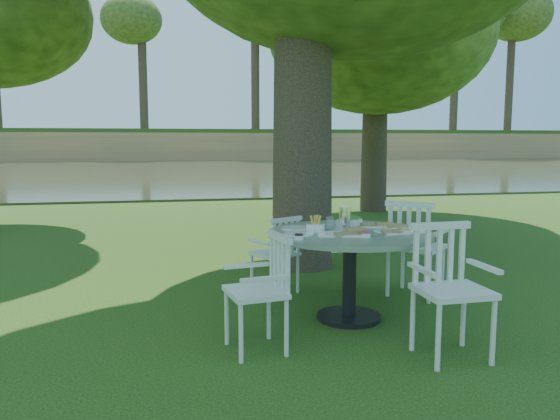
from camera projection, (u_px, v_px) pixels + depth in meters
The scene contains 9 objects.
ground at pixel (284, 295), 5.59m from camera, with size 140.00×140.00×0.00m, color #19370B.
table at pixel (350, 248), 4.74m from camera, with size 1.42×1.42×0.78m.
chair_ne at pixel (413, 241), 5.42m from camera, with size 0.67×0.67×0.97m.
chair_nw at pixel (280, 249), 5.54m from camera, with size 0.54×0.53×0.80m.
chair_sw at pixel (267, 283), 4.07m from camera, with size 0.47×0.50×0.87m.
chair_se at pixel (446, 278), 3.99m from camera, with size 0.49×0.46×0.96m.
tableware at pixel (345, 226), 4.81m from camera, with size 1.23×0.77×0.20m.
river at pixel (188, 172), 27.91m from camera, with size 100.00×28.00×0.12m, color #2D321D.
far_bank at pixel (180, 71), 44.65m from camera, with size 100.00×18.00×15.20m.
Camera 1 is at (-1.16, -5.31, 1.56)m, focal length 35.00 mm.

